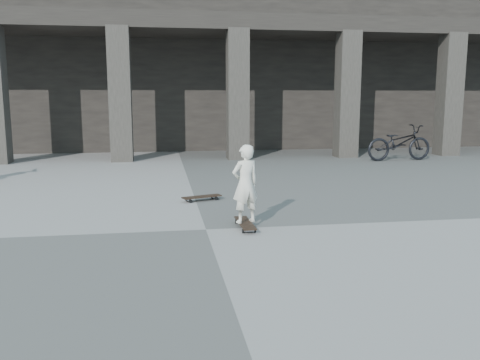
{
  "coord_description": "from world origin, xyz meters",
  "views": [
    {
      "loc": [
        -0.65,
        -7.32,
        1.96
      ],
      "look_at": [
        0.59,
        0.51,
        0.65
      ],
      "focal_mm": 38.0,
      "sensor_mm": 36.0,
      "label": 1
    }
  ],
  "objects": [
    {
      "name": "ground",
      "position": [
        0.0,
        0.0,
        0.0
      ],
      "size": [
        90.0,
        90.0,
        0.0
      ],
      "primitive_type": "plane",
      "color": "#4D4D4B",
      "rests_on": "ground"
    },
    {
      "name": "colonnade",
      "position": [
        -0.0,
        13.77,
        3.03
      ],
      "size": [
        28.0,
        8.82,
        6.0
      ],
      "color": "black",
      "rests_on": "ground"
    },
    {
      "name": "longboard",
      "position": [
        0.59,
        0.01,
        0.07
      ],
      "size": [
        0.22,
        0.85,
        0.08
      ],
      "rotation": [
        0.0,
        0.0,
        1.59
      ],
      "color": "black",
      "rests_on": "ground"
    },
    {
      "name": "skateboard_spare",
      "position": [
        0.12,
        2.12,
        0.07
      ],
      "size": [
        0.78,
        0.43,
        0.09
      ],
      "rotation": [
        0.0,
        0.0,
        0.34
      ],
      "color": "black",
      "rests_on": "ground"
    },
    {
      "name": "child",
      "position": [
        0.59,
        0.01,
        0.67
      ],
      "size": [
        0.5,
        0.41,
        1.18
      ],
      "primitive_type": "imported",
      "rotation": [
        0.0,
        0.0,
        3.48
      ],
      "color": "silver",
      "rests_on": "longboard"
    },
    {
      "name": "bicycle",
      "position": [
        6.63,
        7.3,
        0.55
      ],
      "size": [
        2.14,
        0.88,
        1.1
      ],
      "primitive_type": "imported",
      "rotation": [
        0.0,
        0.0,
        1.65
      ],
      "color": "black",
      "rests_on": "ground"
    }
  ]
}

